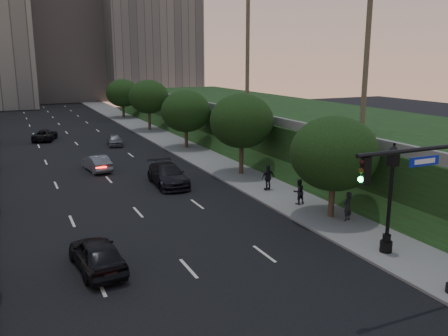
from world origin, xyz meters
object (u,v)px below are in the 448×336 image
sedan_far_right (115,140)px  pedestrian_a (347,206)px  sedan_near_left (97,254)px  pedestrian_b (299,191)px  street_lamp (389,204)px  sedan_mid_left (97,163)px  pedestrian_c (268,177)px  sedan_near_right (168,175)px  traffic_signal_mast (442,214)px  sedan_far_left (45,135)px

sedan_far_right → pedestrian_a: bearing=-70.5°
sedan_near_left → pedestrian_a: pedestrian_a is taller
pedestrian_b → sedan_near_left: bearing=11.0°
street_lamp → pedestrian_a: 4.94m
sedan_far_right → sedan_mid_left: bearing=-102.4°
sedan_mid_left → pedestrian_c: pedestrian_c is taller
pedestrian_c → sedan_far_right: bearing=-84.2°
sedan_near_right → pedestrian_b: bearing=-51.8°
traffic_signal_mast → street_lamp: 4.76m
sedan_far_left → traffic_signal_mast: bearing=120.6°
sedan_mid_left → pedestrian_c: (10.08, -11.85, 0.38)m
sedan_near_left → sedan_far_right: (7.54, 31.37, -0.14)m
sedan_far_right → pedestrian_c: (6.06, -23.31, 0.43)m
sedan_mid_left → pedestrian_b: 18.66m
sedan_mid_left → pedestrian_c: 15.56m
sedan_far_left → sedan_far_right: (6.74, -6.80, -0.01)m
traffic_signal_mast → sedan_far_right: size_ratio=1.85×
sedan_far_left → sedan_near_right: sedan_near_right is taller
pedestrian_a → street_lamp: bearing=55.3°
sedan_far_right → pedestrian_b: 27.78m
street_lamp → sedan_near_right: bearing=108.3°
traffic_signal_mast → sedan_near_right: (-4.01, 21.37, -2.87)m
sedan_near_left → sedan_far_right: size_ratio=1.21×
sedan_far_left → sedan_near_right: size_ratio=0.85×
pedestrian_b → pedestrian_c: 3.77m
sedan_far_left → pedestrian_b: pedestrian_b is taller
traffic_signal_mast → sedan_mid_left: traffic_signal_mast is taller
sedan_near_right → pedestrian_a: 14.28m
traffic_signal_mast → street_lamp: bearing=69.5°
pedestrian_a → pedestrian_b: size_ratio=1.04×
pedestrian_a → sedan_near_left: bearing=-18.0°
street_lamp → sedan_near_left: (-13.25, 4.18, -1.85)m
traffic_signal_mast → pedestrian_b: (2.12, 12.83, -2.69)m
sedan_near_right → pedestrian_c: pedestrian_c is taller
sedan_mid_left → pedestrian_a: 22.46m
traffic_signal_mast → pedestrian_c: size_ratio=3.77×
sedan_near_left → pedestrian_a: (14.49, 0.32, 0.24)m
street_lamp → pedestrian_b: bearing=86.7°
pedestrian_a → pedestrian_c: 7.79m
sedan_far_right → sedan_near_left: bearing=-96.6°
sedan_near_left → pedestrian_c: pedestrian_c is taller
sedan_far_left → pedestrian_c: 32.72m
traffic_signal_mast → sedan_far_right: traffic_signal_mast is taller
street_lamp → pedestrian_c: 12.35m
sedan_near_left → sedan_mid_left: bearing=-105.0°
pedestrian_a → pedestrian_b: pedestrian_a is taller
sedan_far_left → street_lamp: bearing=123.9°
sedan_mid_left → pedestrian_c: size_ratio=2.28×
street_lamp → sedan_near_left: size_ratio=1.23×
street_lamp → sedan_near_right: (-5.64, 17.01, -1.83)m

